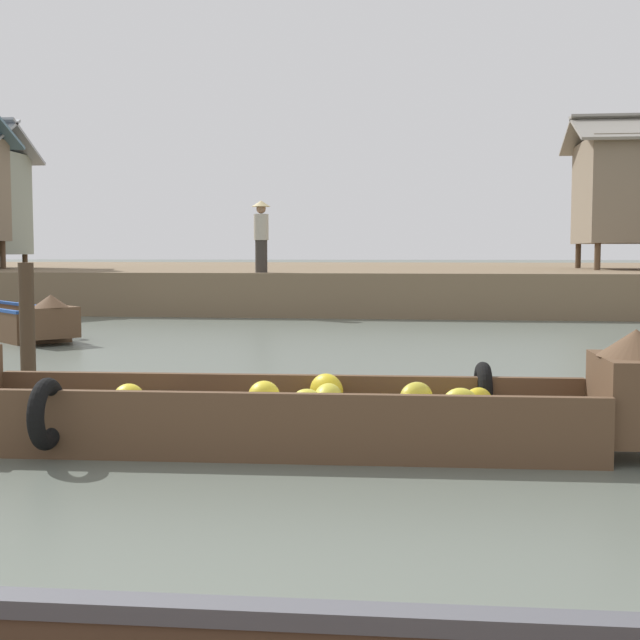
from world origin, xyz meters
The scene contains 5 objects.
ground_plane centered at (0.00, 10.00, 0.00)m, with size 300.00×300.00×0.00m, color #596056.
riverbank_strip centered at (0.00, 27.22, 0.51)m, with size 160.00×20.00×1.02m, color #756047.
banana_boat centered at (-0.25, 4.34, 0.31)m, with size 5.86×1.80×0.94m.
vendor_person centered at (-2.96, 17.75, 1.95)m, with size 0.44×0.44×1.66m.
mooring_post centered at (-2.87, 5.52, 0.70)m, with size 0.14×0.14×1.40m, color #423323.
Camera 1 is at (0.79, -2.15, 1.50)m, focal length 48.87 mm.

